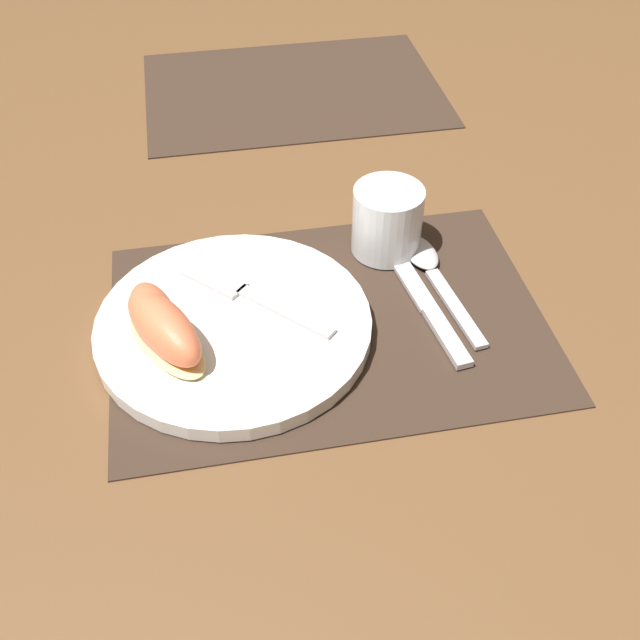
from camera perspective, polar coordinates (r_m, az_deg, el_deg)
The scene contains 10 objects.
ground_plane at distance 0.75m, azimuth 0.65°, elevation -0.16°, with size 3.00×3.00×0.00m, color brown.
placemat at distance 0.75m, azimuth 0.65°, elevation -0.05°, with size 0.43×0.30×0.00m.
placemat_far at distance 1.15m, azimuth -2.06°, elevation 17.20°, with size 0.43×0.30×0.00m.
plate at distance 0.73m, azimuth -6.61°, elevation -0.22°, with size 0.27×0.27×0.02m.
juice_glass at distance 0.81m, azimuth 5.12°, elevation 7.30°, with size 0.08×0.08×0.08m.
knife at distance 0.77m, azimuth 7.90°, elevation 1.51°, with size 0.04×0.20×0.01m.
spoon at distance 0.81m, azimuth 8.32°, elevation 4.07°, with size 0.05×0.18×0.01m.
fork at distance 0.75m, azimuth -5.62°, elevation 1.91°, with size 0.14×0.14×0.00m.
citrus_wedge_0 at distance 0.71m, azimuth -12.47°, elevation 0.03°, with size 0.07×0.10×0.04m.
citrus_wedge_1 at distance 0.70m, azimuth -11.77°, elevation -0.76°, with size 0.09×0.12×0.05m.
Camera 1 is at (-0.11, -0.52, 0.52)m, focal length 42.00 mm.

